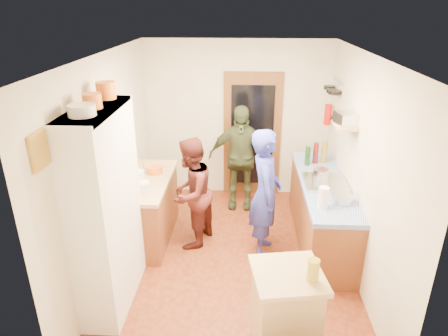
# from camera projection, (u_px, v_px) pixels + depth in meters

# --- Properties ---
(floor) EXTENTS (3.00, 4.00, 0.02)m
(floor) POSITION_uv_depth(u_px,v_px,m) (233.00, 258.00, 5.27)
(floor) COLOR brown
(floor) RESTS_ON ground
(ceiling) EXTENTS (3.00, 4.00, 0.02)m
(ceiling) POSITION_uv_depth(u_px,v_px,m) (235.00, 54.00, 4.26)
(ceiling) COLOR silver
(ceiling) RESTS_ON ground
(wall_back) EXTENTS (3.00, 0.02, 2.60)m
(wall_back) POSITION_uv_depth(u_px,v_px,m) (237.00, 120.00, 6.61)
(wall_back) COLOR beige
(wall_back) RESTS_ON ground
(wall_front) EXTENTS (3.00, 0.02, 2.60)m
(wall_front) POSITION_uv_depth(u_px,v_px,m) (225.00, 272.00, 2.92)
(wall_front) COLOR beige
(wall_front) RESTS_ON ground
(wall_left) EXTENTS (0.02, 4.00, 2.60)m
(wall_left) POSITION_uv_depth(u_px,v_px,m) (109.00, 164.00, 4.84)
(wall_left) COLOR beige
(wall_left) RESTS_ON ground
(wall_right) EXTENTS (0.02, 4.00, 2.60)m
(wall_right) POSITION_uv_depth(u_px,v_px,m) (362.00, 169.00, 4.69)
(wall_right) COLOR beige
(wall_right) RESTS_ON ground
(door_frame) EXTENTS (0.95, 0.06, 2.10)m
(door_frame) POSITION_uv_depth(u_px,v_px,m) (252.00, 135.00, 6.66)
(door_frame) COLOR brown
(door_frame) RESTS_ON ground
(door_glass) EXTENTS (0.70, 0.02, 1.70)m
(door_glass) POSITION_uv_depth(u_px,v_px,m) (252.00, 136.00, 6.63)
(door_glass) COLOR black
(door_glass) RESTS_ON door_frame
(hutch_body) EXTENTS (0.40, 1.20, 2.20)m
(hutch_body) POSITION_uv_depth(u_px,v_px,m) (107.00, 211.00, 4.17)
(hutch_body) COLOR white
(hutch_body) RESTS_ON ground
(hutch_top_shelf) EXTENTS (0.40, 1.14, 0.04)m
(hutch_top_shelf) POSITION_uv_depth(u_px,v_px,m) (94.00, 110.00, 3.75)
(hutch_top_shelf) COLOR white
(hutch_top_shelf) RESTS_ON hutch_body
(plate_stack) EXTENTS (0.24, 0.24, 0.10)m
(plate_stack) POSITION_uv_depth(u_px,v_px,m) (82.00, 110.00, 3.48)
(plate_stack) COLOR white
(plate_stack) RESTS_ON hutch_top_shelf
(orange_pot_a) EXTENTS (0.18, 0.18, 0.14)m
(orange_pot_a) POSITION_uv_depth(u_px,v_px,m) (92.00, 101.00, 3.71)
(orange_pot_a) COLOR orange
(orange_pot_a) RESTS_ON hutch_top_shelf
(orange_pot_b) EXTENTS (0.20, 0.20, 0.17)m
(orange_pot_b) POSITION_uv_depth(u_px,v_px,m) (106.00, 90.00, 4.07)
(orange_pot_b) COLOR orange
(orange_pot_b) RESTS_ON hutch_top_shelf
(left_counter_base) EXTENTS (0.60, 1.40, 0.85)m
(left_counter_base) POSITION_uv_depth(u_px,v_px,m) (148.00, 210.00, 5.58)
(left_counter_base) COLOR brown
(left_counter_base) RESTS_ON ground
(left_counter_top) EXTENTS (0.64, 1.44, 0.05)m
(left_counter_top) POSITION_uv_depth(u_px,v_px,m) (146.00, 181.00, 5.40)
(left_counter_top) COLOR tan
(left_counter_top) RESTS_ON left_counter_base
(toaster) EXTENTS (0.26, 0.21, 0.17)m
(toaster) POSITION_uv_depth(u_px,v_px,m) (140.00, 189.00, 4.93)
(toaster) COLOR white
(toaster) RESTS_ON left_counter_top
(kettle) EXTENTS (0.19, 0.19, 0.20)m
(kettle) POSITION_uv_depth(u_px,v_px,m) (138.00, 178.00, 5.19)
(kettle) COLOR white
(kettle) RESTS_ON left_counter_top
(orange_bowl) EXTENTS (0.23, 0.23, 0.10)m
(orange_bowl) POSITION_uv_depth(u_px,v_px,m) (155.00, 170.00, 5.57)
(orange_bowl) COLOR orange
(orange_bowl) RESTS_ON left_counter_top
(chopping_board) EXTENTS (0.35, 0.30, 0.02)m
(chopping_board) POSITION_uv_depth(u_px,v_px,m) (155.00, 165.00, 5.83)
(chopping_board) COLOR tan
(chopping_board) RESTS_ON left_counter_top
(right_counter_base) EXTENTS (0.60, 2.20, 0.84)m
(right_counter_base) POSITION_uv_depth(u_px,v_px,m) (321.00, 213.00, 5.51)
(right_counter_base) COLOR brown
(right_counter_base) RESTS_ON ground
(right_counter_top) EXTENTS (0.62, 2.22, 0.06)m
(right_counter_top) POSITION_uv_depth(u_px,v_px,m) (324.00, 184.00, 5.33)
(right_counter_top) COLOR #1236AC
(right_counter_top) RESTS_ON right_counter_base
(hob) EXTENTS (0.55, 0.58, 0.04)m
(hob) POSITION_uv_depth(u_px,v_px,m) (325.00, 182.00, 5.26)
(hob) COLOR silver
(hob) RESTS_ON right_counter_top
(pot_on_hob) EXTENTS (0.20, 0.20, 0.13)m
(pot_on_hob) POSITION_uv_depth(u_px,v_px,m) (321.00, 174.00, 5.31)
(pot_on_hob) COLOR silver
(pot_on_hob) RESTS_ON hob
(bottle_a) EXTENTS (0.09, 0.09, 0.28)m
(bottle_a) POSITION_uv_depth(u_px,v_px,m) (308.00, 156.00, 5.81)
(bottle_a) COLOR #143F14
(bottle_a) RESTS_ON right_counter_top
(bottle_b) EXTENTS (0.08, 0.08, 0.31)m
(bottle_b) POSITION_uv_depth(u_px,v_px,m) (316.00, 153.00, 5.88)
(bottle_b) COLOR #591419
(bottle_b) RESTS_ON right_counter_top
(bottle_c) EXTENTS (0.09, 0.09, 0.33)m
(bottle_c) POSITION_uv_depth(u_px,v_px,m) (324.00, 152.00, 5.90)
(bottle_c) COLOR olive
(bottle_c) RESTS_ON right_counter_top
(paper_towel) EXTENTS (0.13, 0.13, 0.26)m
(paper_towel) POSITION_uv_depth(u_px,v_px,m) (323.00, 198.00, 4.61)
(paper_towel) COLOR white
(paper_towel) RESTS_ON right_counter_top
(mixing_bowl) EXTENTS (0.27, 0.27, 0.10)m
(mixing_bowl) POSITION_uv_depth(u_px,v_px,m) (342.00, 199.00, 4.76)
(mixing_bowl) COLOR silver
(mixing_bowl) RESTS_ON right_counter_top
(island_base) EXTENTS (0.63, 0.63, 0.86)m
(island_base) POSITION_uv_depth(u_px,v_px,m) (285.00, 315.00, 3.72)
(island_base) COLOR tan
(island_base) RESTS_ON ground
(island_top) EXTENTS (0.71, 0.71, 0.05)m
(island_top) POSITION_uv_depth(u_px,v_px,m) (288.00, 275.00, 3.54)
(island_top) COLOR tan
(island_top) RESTS_ON island_base
(cutting_board) EXTENTS (0.39, 0.33, 0.02)m
(cutting_board) POSITION_uv_depth(u_px,v_px,m) (281.00, 271.00, 3.58)
(cutting_board) COLOR white
(cutting_board) RESTS_ON island_top
(oil_jar) EXTENTS (0.12, 0.12, 0.21)m
(oil_jar) POSITION_uv_depth(u_px,v_px,m) (313.00, 270.00, 3.40)
(oil_jar) COLOR #AD9E2D
(oil_jar) RESTS_ON island_top
(pan_rail) EXTENTS (0.02, 0.65, 0.02)m
(pan_rail) POSITION_uv_depth(u_px,v_px,m) (337.00, 81.00, 5.80)
(pan_rail) COLOR silver
(pan_rail) RESTS_ON wall_right
(pan_hang_a) EXTENTS (0.18, 0.18, 0.05)m
(pan_hang_a) POSITION_uv_depth(u_px,v_px,m) (335.00, 92.00, 5.70)
(pan_hang_a) COLOR black
(pan_hang_a) RESTS_ON pan_rail
(pan_hang_b) EXTENTS (0.16, 0.16, 0.05)m
(pan_hang_b) POSITION_uv_depth(u_px,v_px,m) (332.00, 91.00, 5.89)
(pan_hang_b) COLOR black
(pan_hang_b) RESTS_ON pan_rail
(pan_hang_c) EXTENTS (0.17, 0.17, 0.05)m
(pan_hang_c) POSITION_uv_depth(u_px,v_px,m) (329.00, 87.00, 6.07)
(pan_hang_c) COLOR black
(pan_hang_c) RESTS_ON pan_rail
(wall_shelf) EXTENTS (0.26, 0.42, 0.03)m
(wall_shelf) POSITION_uv_depth(u_px,v_px,m) (345.00, 125.00, 4.96)
(wall_shelf) COLOR tan
(wall_shelf) RESTS_ON wall_right
(radio) EXTENTS (0.27, 0.34, 0.15)m
(radio) POSITION_uv_depth(u_px,v_px,m) (346.00, 118.00, 4.92)
(radio) COLOR silver
(radio) RESTS_ON wall_shelf
(ext_bracket) EXTENTS (0.06, 0.10, 0.04)m
(ext_bracket) POSITION_uv_depth(u_px,v_px,m) (331.00, 118.00, 6.20)
(ext_bracket) COLOR black
(ext_bracket) RESTS_ON wall_right
(fire_extinguisher) EXTENTS (0.11, 0.11, 0.32)m
(fire_extinguisher) POSITION_uv_depth(u_px,v_px,m) (328.00, 115.00, 6.18)
(fire_extinguisher) COLOR red
(fire_extinguisher) RESTS_ON wall_right
(picture_frame) EXTENTS (0.03, 0.25, 0.30)m
(picture_frame) POSITION_uv_depth(u_px,v_px,m) (39.00, 151.00, 3.12)
(picture_frame) COLOR gold
(picture_frame) RESTS_ON wall_left
(person_hob) EXTENTS (0.42, 0.63, 1.72)m
(person_hob) POSITION_uv_depth(u_px,v_px,m) (268.00, 195.00, 5.07)
(person_hob) COLOR #2E34A1
(person_hob) RESTS_ON ground
(person_left) EXTENTS (0.80, 0.90, 1.53)m
(person_left) POSITION_uv_depth(u_px,v_px,m) (194.00, 192.00, 5.33)
(person_left) COLOR #4A1C19
(person_left) RESTS_ON ground
(person_back) EXTENTS (1.00, 0.44, 1.69)m
(person_back) POSITION_uv_depth(u_px,v_px,m) (241.00, 158.00, 6.28)
(person_back) COLOR #343C23
(person_back) RESTS_ON ground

